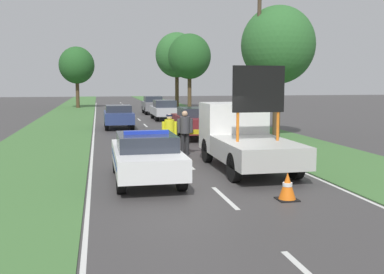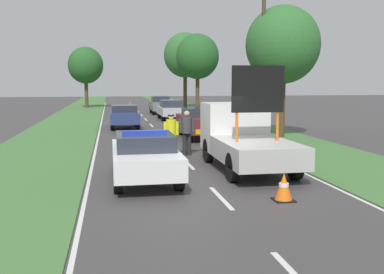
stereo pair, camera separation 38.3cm
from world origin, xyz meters
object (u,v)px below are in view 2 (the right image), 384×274
object	(u,v)px
queued_car_suv_grey	(160,105)
utility_pole	(263,54)
road_barrier	(176,134)
traffic_cone_near_police	(284,187)
roadside_tree_near_left	(86,65)
roadside_tree_mid_left	(185,55)
roadside_tree_mid_right	(198,57)
work_truck	(244,137)
police_car	(145,155)
queued_car_hatch_blue	(124,116)
roadside_tree_near_right	(283,45)
police_officer	(171,131)
pedestrian_civilian	(187,129)
queued_car_sedan_silver	(171,109)
queued_car_wagon_maroon	(199,122)
traffic_cone_centre_front	(150,150)

from	to	relation	value
queued_car_suv_grey	utility_pole	bearing A→B (deg)	98.98
road_barrier	traffic_cone_near_police	world-z (taller)	road_barrier
roadside_tree_near_left	roadside_tree_mid_left	bearing A→B (deg)	-8.96
roadside_tree_mid_left	roadside_tree_mid_right	bearing A→B (deg)	-79.68
traffic_cone_near_police	roadside_tree_near_left	size ratio (longest dim) A/B	0.10
work_truck	police_car	bearing A→B (deg)	23.31
queued_car_hatch_blue	queued_car_suv_grey	size ratio (longest dim) A/B	1.04
roadside_tree_near_right	police_officer	bearing A→B (deg)	-142.32
queued_car_hatch_blue	roadside_tree_near_left	size ratio (longest dim) A/B	0.60
pedestrian_civilian	queued_car_sedan_silver	bearing A→B (deg)	87.16
work_truck	queued_car_sedan_silver	size ratio (longest dim) A/B	1.19
work_truck	road_barrier	bearing A→B (deg)	-60.13
police_car	queued_car_sedan_silver	xyz separation A→B (m)	(3.69, 21.54, 0.04)
road_barrier	roadside_tree_near_right	distance (m)	8.69
pedestrian_civilian	queued_car_wagon_maroon	distance (m)	5.69
pedestrian_civilian	queued_car_hatch_blue	xyz separation A→B (m)	(-2.13, 11.31, -0.26)
road_barrier	pedestrian_civilian	size ratio (longest dim) A/B	1.88
roadside_tree_near_right	roadside_tree_mid_right	world-z (taller)	roadside_tree_mid_right
police_officer	roadside_tree_near_right	distance (m)	9.12
police_car	roadside_tree_mid_right	world-z (taller)	roadside_tree_mid_right
roadside_tree_near_right	roadside_tree_mid_left	distance (m)	28.39
queued_car_wagon_maroon	queued_car_hatch_blue	size ratio (longest dim) A/B	1.14
queued_car_sedan_silver	queued_car_suv_grey	bearing A→B (deg)	-89.15
work_truck	queued_car_sedan_silver	world-z (taller)	work_truck
road_barrier	roadside_tree_mid_right	bearing A→B (deg)	71.97
roadside_tree_mid_left	utility_pole	size ratio (longest dim) A/B	1.00
road_barrier	traffic_cone_centre_front	bearing A→B (deg)	-148.40
road_barrier	queued_car_suv_grey	xyz separation A→B (m)	(1.96, 23.47, 0.02)
traffic_cone_centre_front	traffic_cone_near_police	bearing A→B (deg)	-68.40
police_car	roadside_tree_near_left	world-z (taller)	roadside_tree_near_left
work_truck	roadside_tree_near_left	distance (m)	38.75
queued_car_wagon_maroon	police_officer	bearing A→B (deg)	68.32
queued_car_sedan_silver	roadside_tree_mid_right	world-z (taller)	roadside_tree_mid_right
work_truck	police_officer	world-z (taller)	work_truck
roadside_tree_near_right	utility_pole	distance (m)	1.42
queued_car_sedan_silver	work_truck	bearing A→B (deg)	89.46
queued_car_wagon_maroon	queued_car_hatch_blue	bearing A→B (deg)	-57.48
roadside_tree_mid_left	utility_pole	xyz separation A→B (m)	(-0.81, -28.87, -1.59)
roadside_tree_near_left	roadside_tree_near_right	world-z (taller)	roadside_tree_near_right
traffic_cone_centre_front	queued_car_hatch_blue	world-z (taller)	queued_car_hatch_blue
traffic_cone_centre_front	utility_pole	distance (m)	8.80
utility_pole	police_officer	bearing A→B (deg)	-139.38
police_car	pedestrian_civilian	bearing A→B (deg)	71.21
work_truck	utility_pole	world-z (taller)	utility_pole
pedestrian_civilian	queued_car_suv_grey	distance (m)	23.91
pedestrian_civilian	traffic_cone_centre_front	bearing A→B (deg)	-160.45
traffic_cone_centre_front	queued_car_sedan_silver	xyz separation A→B (m)	(3.20, 17.58, 0.49)
road_barrier	roadside_tree_near_right	world-z (taller)	roadside_tree_near_right
traffic_cone_near_police	roadside_tree_near_left	distance (m)	43.07
police_officer	queued_car_hatch_blue	bearing A→B (deg)	-76.90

